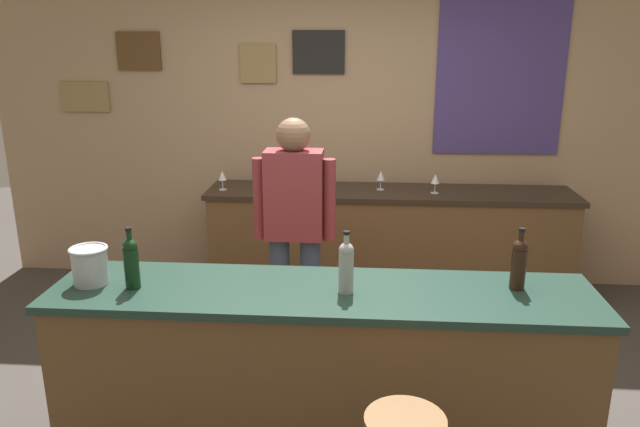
% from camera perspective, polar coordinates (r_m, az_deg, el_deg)
% --- Properties ---
extents(ground_plane, '(10.00, 10.00, 0.00)m').
position_cam_1_polar(ground_plane, '(3.72, 0.63, -17.77)').
color(ground_plane, '#423D38').
extents(back_wall, '(6.00, 0.09, 2.80)m').
position_cam_1_polar(back_wall, '(5.15, 2.41, 8.88)').
color(back_wall, tan).
rests_on(back_wall, ground_plane).
extents(bar_counter, '(2.63, 0.60, 0.92)m').
position_cam_1_polar(bar_counter, '(3.13, 0.16, -14.89)').
color(bar_counter, brown).
rests_on(bar_counter, ground_plane).
extents(side_counter, '(2.94, 0.56, 0.90)m').
position_cam_1_polar(side_counter, '(5.00, 6.45, -2.82)').
color(side_counter, brown).
rests_on(side_counter, ground_plane).
extents(bartender, '(0.52, 0.21, 1.62)m').
position_cam_1_polar(bartender, '(3.82, -2.43, -1.18)').
color(bartender, '#384766').
rests_on(bartender, ground_plane).
extents(wine_bottle_a, '(0.07, 0.07, 0.31)m').
position_cam_1_polar(wine_bottle_a, '(3.03, -17.41, -4.34)').
color(wine_bottle_a, black).
rests_on(wine_bottle_a, bar_counter).
extents(wine_bottle_b, '(0.07, 0.07, 0.31)m').
position_cam_1_polar(wine_bottle_b, '(2.84, 2.48, -4.93)').
color(wine_bottle_b, '#999E99').
rests_on(wine_bottle_b, bar_counter).
extents(wine_bottle_c, '(0.07, 0.07, 0.31)m').
position_cam_1_polar(wine_bottle_c, '(3.04, 18.28, -4.38)').
color(wine_bottle_c, black).
rests_on(wine_bottle_c, bar_counter).
extents(ice_bucket, '(0.19, 0.19, 0.19)m').
position_cam_1_polar(ice_bucket, '(3.16, -20.91, -4.53)').
color(ice_bucket, '#B7BABF').
rests_on(ice_bucket, bar_counter).
extents(wine_glass_a, '(0.07, 0.07, 0.16)m').
position_cam_1_polar(wine_glass_a, '(4.91, -9.22, 3.48)').
color(wine_glass_a, silver).
rests_on(wine_glass_a, side_counter).
extents(wine_glass_b, '(0.07, 0.07, 0.16)m').
position_cam_1_polar(wine_glass_b, '(4.85, -3.30, 3.53)').
color(wine_glass_b, silver).
rests_on(wine_glass_b, side_counter).
extents(wine_glass_c, '(0.07, 0.07, 0.16)m').
position_cam_1_polar(wine_glass_c, '(4.78, 0.99, 3.34)').
color(wine_glass_c, silver).
rests_on(wine_glass_c, side_counter).
extents(wine_glass_d, '(0.07, 0.07, 0.16)m').
position_cam_1_polar(wine_glass_d, '(4.87, 5.76, 3.52)').
color(wine_glass_d, silver).
rests_on(wine_glass_d, side_counter).
extents(wine_glass_e, '(0.07, 0.07, 0.16)m').
position_cam_1_polar(wine_glass_e, '(4.82, 10.84, 3.17)').
color(wine_glass_e, silver).
rests_on(wine_glass_e, side_counter).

